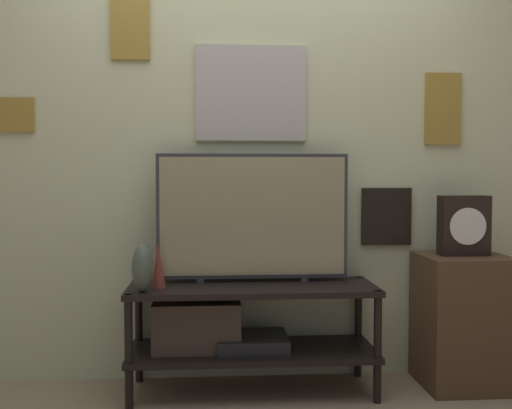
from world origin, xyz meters
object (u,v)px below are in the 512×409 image
vase_urn_stoneware (142,268)px  vase_slim_bronze (158,265)px  television (253,216)px  mantel_clock (464,225)px

vase_urn_stoneware → vase_slim_bronze: bearing=57.9°
vase_urn_stoneware → television: bearing=23.3°
vase_slim_bronze → mantel_clock: size_ratio=0.72×
television → mantel_clock: television is taller
vase_slim_bronze → vase_urn_stoneware: (-0.07, -0.11, 0.00)m
vase_urn_stoneware → mantel_clock: bearing=5.4°
television → mantel_clock: size_ratio=3.19×
vase_urn_stoneware → mantel_clock: 1.69m
television → vase_slim_bronze: bearing=-164.8°
vase_urn_stoneware → mantel_clock: mantel_clock is taller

